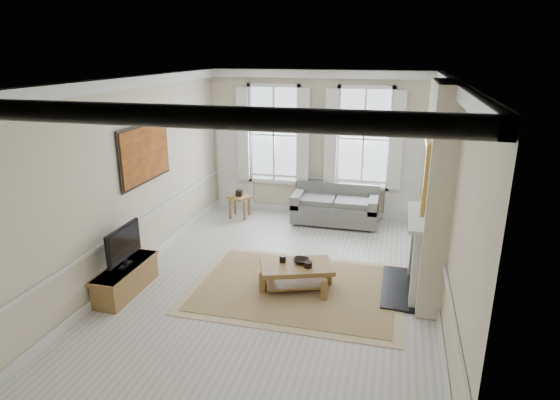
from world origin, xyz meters
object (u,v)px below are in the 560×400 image
(side_table, at_px, (239,200))
(tv_stand, at_px, (126,279))
(sofa, at_px, (335,207))
(coffee_table, at_px, (297,269))

(side_table, distance_m, tv_stand, 3.95)
(sofa, distance_m, side_table, 2.26)
(sofa, distance_m, tv_stand, 5.01)
(side_table, xyz_separation_m, coffee_table, (2.06, -3.10, -0.06))
(side_table, bearing_deg, coffee_table, -56.32)
(side_table, distance_m, coffee_table, 3.72)
(sofa, bearing_deg, coffee_table, -93.20)
(coffee_table, xyz_separation_m, tv_stand, (-2.68, -0.80, -0.12))
(coffee_table, height_order, tv_stand, tv_stand)
(sofa, xyz_separation_m, side_table, (-2.25, -0.21, 0.06))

